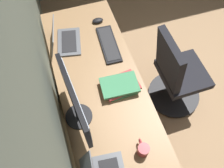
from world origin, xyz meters
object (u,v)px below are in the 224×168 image
(mouse_main, at_px, (98,21))
(office_chair, at_px, (176,76))
(keyboard_main, at_px, (109,44))
(book_stack_near, at_px, (120,86))
(laptop_leftmost, at_px, (63,39))
(monitor_primary, at_px, (75,102))
(coffee_mug, at_px, (143,149))
(drawer_pedestal, at_px, (98,100))

(mouse_main, bearing_deg, office_chair, -137.78)
(keyboard_main, bearing_deg, mouse_main, 3.19)
(book_stack_near, bearing_deg, laptop_leftmost, 29.43)
(laptop_leftmost, xyz_separation_m, book_stack_near, (-0.59, -0.33, -0.01))
(monitor_primary, height_order, coffee_mug, monitor_primary)
(laptop_leftmost, xyz_separation_m, keyboard_main, (-0.14, -0.38, -0.04))
(monitor_primary, xyz_separation_m, mouse_main, (0.88, -0.40, -0.23))
(monitor_primary, bearing_deg, office_chair, -75.91)
(keyboard_main, xyz_separation_m, book_stack_near, (-0.45, 0.04, 0.02))
(keyboard_main, bearing_deg, monitor_primary, 144.94)
(laptop_leftmost, bearing_deg, coffee_mug, -164.01)
(laptop_leftmost, height_order, keyboard_main, laptop_leftmost)
(keyboard_main, bearing_deg, coffee_mug, 176.54)
(monitor_primary, height_order, book_stack_near, monitor_primary)
(monitor_primary, height_order, laptop_leftmost, monitor_primary)
(drawer_pedestal, xyz_separation_m, office_chair, (-0.03, -0.77, 0.11))
(monitor_primary, bearing_deg, book_stack_near, -69.08)
(drawer_pedestal, bearing_deg, coffee_mug, -167.00)
(drawer_pedestal, relative_size, coffee_mug, 5.76)
(drawer_pedestal, xyz_separation_m, mouse_main, (0.60, -0.19, 0.40))
(drawer_pedestal, xyz_separation_m, laptop_leftmost, (0.45, 0.17, 0.43))
(drawer_pedestal, xyz_separation_m, monitor_primary, (-0.28, 0.20, 0.63))
(drawer_pedestal, relative_size, mouse_main, 6.68)
(monitor_primary, distance_m, coffee_mug, 0.56)
(laptop_leftmost, relative_size, coffee_mug, 2.94)
(monitor_primary, height_order, mouse_main, monitor_primary)
(monitor_primary, distance_m, mouse_main, 1.00)
(mouse_main, height_order, book_stack_near, book_stack_near)
(mouse_main, xyz_separation_m, coffee_mug, (-1.27, 0.04, 0.03))
(book_stack_near, bearing_deg, monitor_primary, 110.92)
(mouse_main, relative_size, book_stack_near, 0.33)
(monitor_primary, bearing_deg, keyboard_main, -35.06)
(drawer_pedestal, distance_m, keyboard_main, 0.54)
(laptop_leftmost, distance_m, book_stack_near, 0.68)
(drawer_pedestal, xyz_separation_m, coffee_mug, (-0.66, -0.15, 0.43))
(keyboard_main, relative_size, mouse_main, 4.10)
(keyboard_main, distance_m, mouse_main, 0.30)
(drawer_pedestal, distance_m, coffee_mug, 0.80)
(laptop_leftmost, height_order, mouse_main, laptop_leftmost)
(office_chair, bearing_deg, mouse_main, 42.22)
(drawer_pedestal, bearing_deg, laptop_leftmost, 20.21)
(coffee_mug, bearing_deg, office_chair, -44.80)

